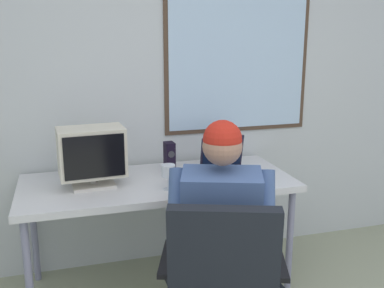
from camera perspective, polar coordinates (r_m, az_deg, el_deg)
wall_rear at (r=3.12m, az=-4.75°, el=9.56°), size 5.55×0.08×2.78m
desk at (r=2.84m, az=-4.35°, el=-5.61°), size 1.69×0.72×0.74m
office_chair at (r=2.21m, az=3.93°, el=-16.37°), size 0.69×0.62×0.92m
person_seated at (r=2.38m, az=3.67°, el=-10.68°), size 0.67×0.85×1.24m
crt_monitor at (r=2.71m, az=-12.66°, el=-1.12°), size 0.40×0.27×0.36m
laptop at (r=2.95m, az=4.40°, el=-2.53°), size 0.32×0.29×0.23m
wine_glass at (r=2.62m, az=-3.03°, el=-3.59°), size 0.08×0.08×0.15m
desk_speaker at (r=2.96m, az=-2.88°, el=-1.66°), size 0.07×0.09×0.20m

